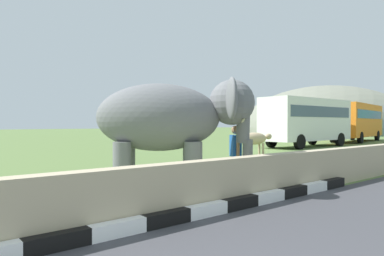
# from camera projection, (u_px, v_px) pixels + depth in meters

# --- Properties ---
(striped_curb) EXTENTS (16.20, 0.20, 0.24)m
(striped_curb) POSITION_uv_depth(u_px,v_px,m) (21.00, 250.00, 4.44)
(striped_curb) COLOR white
(striped_curb) RESTS_ON ground_plane
(barrier_parapet) EXTENTS (28.00, 0.36, 1.00)m
(barrier_parapet) POSITION_uv_depth(u_px,v_px,m) (161.00, 193.00, 6.16)
(barrier_parapet) COLOR tan
(barrier_parapet) RESTS_ON ground_plane
(elephant) EXTENTS (3.94, 3.64, 2.83)m
(elephant) POSITION_uv_depth(u_px,v_px,m) (173.00, 119.00, 8.88)
(elephant) COLOR slate
(elephant) RESTS_ON ground_plane
(person_handler) EXTENTS (0.42, 0.59, 1.66)m
(person_handler) POSITION_uv_depth(u_px,v_px,m) (235.00, 153.00, 9.51)
(person_handler) COLOR navy
(person_handler) RESTS_ON ground_plane
(bus_white) EXTENTS (8.30, 2.60, 3.50)m
(bus_white) POSITION_uv_depth(u_px,v_px,m) (307.00, 118.00, 25.83)
(bus_white) COLOR silver
(bus_white) RESTS_ON ground_plane
(bus_orange) EXTENTS (10.14, 4.34, 3.50)m
(bus_orange) POSITION_uv_depth(u_px,v_px,m) (356.00, 120.00, 33.21)
(bus_orange) COLOR orange
(bus_orange) RESTS_ON ground_plane
(cow_near) EXTENTS (1.93, 0.98, 1.23)m
(cow_near) POSITION_uv_depth(u_px,v_px,m) (255.00, 139.00, 19.00)
(cow_near) COLOR tan
(cow_near) RESTS_ON ground_plane
(hill_east) EXTENTS (34.34, 27.48, 16.20)m
(hill_east) POSITION_uv_depth(u_px,v_px,m) (329.00, 133.00, 60.30)
(hill_east) COLOR slate
(hill_east) RESTS_ON ground_plane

